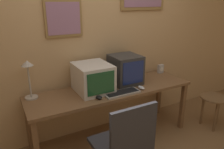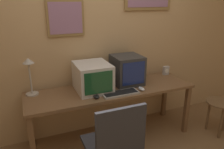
% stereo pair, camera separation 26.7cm
% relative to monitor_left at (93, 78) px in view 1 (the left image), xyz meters
% --- Properties ---
extents(wall_back, '(8.00, 0.08, 2.60)m').
position_rel_monitor_left_xyz_m(wall_back, '(0.24, 0.32, 0.42)').
color(wall_back, tan).
rests_on(wall_back, ground_plane).
extents(desk, '(2.11, 0.61, 0.72)m').
position_rel_monitor_left_xyz_m(desk, '(0.23, -0.06, -0.24)').
color(desk, brown).
rests_on(desk, ground_plane).
extents(monitor_left, '(0.41, 0.47, 0.34)m').
position_rel_monitor_left_xyz_m(monitor_left, '(0.00, 0.00, 0.00)').
color(monitor_left, beige).
rests_on(monitor_left, desk).
extents(monitor_right, '(0.37, 0.38, 0.38)m').
position_rel_monitor_left_xyz_m(monitor_right, '(0.49, 0.04, 0.02)').
color(monitor_right, '#333333').
rests_on(monitor_right, desk).
extents(keyboard_main, '(0.44, 0.17, 0.03)m').
position_rel_monitor_left_xyz_m(keyboard_main, '(0.26, -0.25, -0.16)').
color(keyboard_main, '#A8A399').
rests_on(keyboard_main, desk).
extents(mouse_near_keyboard, '(0.06, 0.12, 0.03)m').
position_rel_monitor_left_xyz_m(mouse_near_keyboard, '(0.55, -0.24, -0.15)').
color(mouse_near_keyboard, silver).
rests_on(mouse_near_keyboard, desk).
extents(mouse_far_corner, '(0.07, 0.12, 0.04)m').
position_rel_monitor_left_xyz_m(mouse_far_corner, '(-0.04, -0.24, -0.15)').
color(mouse_far_corner, black).
rests_on(mouse_far_corner, desk).
extents(desk_clock, '(0.09, 0.05, 0.13)m').
position_rel_monitor_left_xyz_m(desk_clock, '(1.18, 0.14, -0.11)').
color(desk_clock, '#B7B2AD').
rests_on(desk_clock, desk).
extents(desk_lamp, '(0.15, 0.15, 0.44)m').
position_rel_monitor_left_xyz_m(desk_lamp, '(-0.70, 0.14, 0.13)').
color(desk_lamp, '#B2A899').
rests_on(desk_lamp, desk).
extents(side_stool, '(0.38, 0.38, 0.48)m').
position_rel_monitor_left_xyz_m(side_stool, '(1.65, -0.50, -0.52)').
color(side_stool, brown).
rests_on(side_stool, ground_plane).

